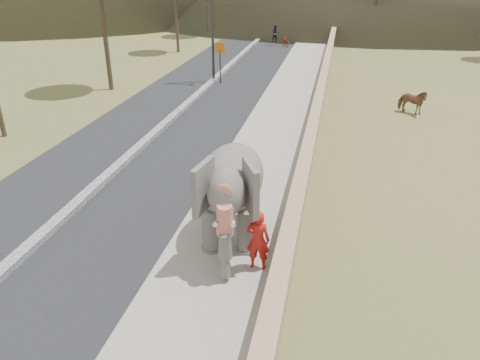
# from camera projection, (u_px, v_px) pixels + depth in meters

# --- Properties ---
(ground) EXTENTS (160.00, 160.00, 0.00)m
(ground) POSITION_uv_depth(u_px,v_px,m) (236.00, 229.00, 13.13)
(ground) COLOR olive
(ground) RESTS_ON ground
(road) EXTENTS (7.00, 120.00, 0.03)m
(road) POSITION_uv_depth(u_px,v_px,m) (180.00, 113.00, 22.88)
(road) COLOR black
(road) RESTS_ON ground
(median) EXTENTS (0.35, 120.00, 0.22)m
(median) POSITION_uv_depth(u_px,v_px,m) (180.00, 111.00, 22.84)
(median) COLOR black
(median) RESTS_ON ground
(walkway) EXTENTS (3.00, 120.00, 0.15)m
(walkway) POSITION_uv_depth(u_px,v_px,m) (282.00, 118.00, 21.92)
(walkway) COLOR #9E9687
(walkway) RESTS_ON ground
(parapet) EXTENTS (0.30, 120.00, 1.10)m
(parapet) POSITION_uv_depth(u_px,v_px,m) (318.00, 110.00, 21.41)
(parapet) COLOR tan
(parapet) RESTS_ON ground
(signboard) EXTENTS (0.60, 0.08, 2.40)m
(signboard) POSITION_uv_depth(u_px,v_px,m) (220.00, 56.00, 27.50)
(signboard) COLOR #2D2D33
(signboard) RESTS_ON ground
(cow) EXTENTS (1.57, 1.21, 1.21)m
(cow) POSITION_uv_depth(u_px,v_px,m) (412.00, 102.00, 22.52)
(cow) COLOR brown
(cow) RESTS_ON ground
(elephant_and_man) EXTENTS (2.38, 3.79, 2.58)m
(elephant_and_man) POSITION_uv_depth(u_px,v_px,m) (232.00, 191.00, 12.11)
(elephant_and_man) COLOR slate
(elephant_and_man) RESTS_ON ground
(motorcyclist) EXTENTS (1.91, 1.74, 1.74)m
(motorcyclist) POSITION_uv_depth(u_px,v_px,m) (282.00, 38.00, 39.84)
(motorcyclist) COLOR maroon
(motorcyclist) RESTS_ON ground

